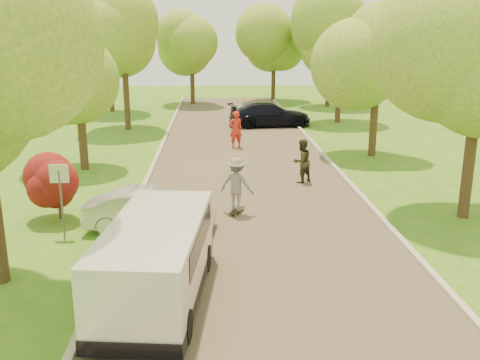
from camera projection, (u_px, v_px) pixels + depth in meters
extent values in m
plane|color=#33771C|center=(273.00, 294.00, 12.35)|extent=(100.00, 100.00, 0.00)
cube|color=#4C4438|center=(249.00, 193.00, 20.05)|extent=(8.00, 60.00, 0.01)
cube|color=#B2AD9E|center=(141.00, 193.00, 19.83)|extent=(0.18, 60.00, 0.12)
cube|color=#B2AD9E|center=(356.00, 190.00, 20.23)|extent=(0.18, 60.00, 0.12)
cylinder|color=#59595E|center=(62.00, 203.00, 15.65)|extent=(0.06, 0.06, 2.00)
cube|color=white|center=(59.00, 174.00, 15.41)|extent=(0.55, 0.04, 0.55)
cylinder|color=#382619|center=(60.00, 208.00, 17.24)|extent=(0.12, 0.12, 0.70)
sphere|color=#590F0F|center=(58.00, 186.00, 17.04)|extent=(1.70, 1.70, 1.70)
sphere|color=#4B8624|center=(4.00, 40.00, 11.51)|extent=(3.45, 3.45, 3.45)
cylinder|color=#382619|center=(82.00, 134.00, 23.13)|extent=(0.36, 0.36, 3.15)
sphere|color=#4B8624|center=(77.00, 67.00, 22.37)|extent=(4.20, 4.20, 4.20)
sphere|color=#4B8624|center=(91.00, 52.00, 22.24)|extent=(3.15, 3.15, 3.15)
cylinder|color=#382619|center=(127.00, 99.00, 32.69)|extent=(0.36, 0.36, 3.83)
sphere|color=#4B8624|center=(123.00, 42.00, 31.79)|extent=(4.80, 4.80, 4.80)
sphere|color=#4B8624|center=(135.00, 29.00, 31.63)|extent=(3.60, 3.60, 3.60)
cylinder|color=#382619|center=(469.00, 160.00, 16.99)|extent=(0.36, 0.36, 3.83)
cylinder|color=#382619|center=(374.00, 122.00, 25.69)|extent=(0.36, 0.36, 3.38)
sphere|color=#4B8624|center=(378.00, 58.00, 24.88)|extent=(4.40, 4.40, 4.40)
sphere|color=#4B8624|center=(393.00, 43.00, 24.74)|extent=(3.30, 3.30, 3.30)
cylinder|color=#382619|center=(339.00, 92.00, 35.25)|extent=(0.36, 0.36, 4.05)
sphere|color=#4B8624|center=(342.00, 36.00, 34.29)|extent=(5.20, 5.20, 5.20)
sphere|color=#4B8624|center=(354.00, 23.00, 34.12)|extent=(3.90, 3.90, 3.90)
cylinder|color=#382619|center=(111.00, 88.00, 40.30)|extent=(0.36, 0.36, 3.60)
sphere|color=#4B8624|center=(108.00, 42.00, 39.41)|extent=(5.00, 5.00, 5.00)
sphere|color=#4B8624|center=(118.00, 32.00, 39.25)|extent=(3.75, 3.75, 3.75)
cylinder|color=#382619|center=(328.00, 83.00, 43.03)|extent=(0.36, 0.36, 3.83)
sphere|color=#4B8624|center=(330.00, 39.00, 42.11)|extent=(5.00, 5.00, 5.00)
sphere|color=#4B8624|center=(340.00, 29.00, 41.95)|extent=(3.75, 3.75, 3.75)
cylinder|color=#382619|center=(192.00, 84.00, 44.47)|extent=(0.36, 0.36, 3.38)
sphere|color=#4B8624|center=(191.00, 45.00, 43.63)|extent=(4.80, 4.80, 4.80)
sphere|color=#4B8624|center=(200.00, 36.00, 43.48)|extent=(3.60, 3.60, 3.60)
cylinder|color=#382619|center=(273.00, 80.00, 46.71)|extent=(0.36, 0.36, 3.60)
sphere|color=#4B8624|center=(274.00, 41.00, 45.83)|extent=(5.00, 5.00, 5.00)
sphere|color=#4B8624|center=(283.00, 32.00, 45.66)|extent=(3.75, 3.75, 3.75)
cube|color=silver|center=(156.00, 259.00, 11.79)|extent=(2.45, 5.06, 1.68)
cube|color=black|center=(158.00, 288.00, 11.98)|extent=(2.49, 5.16, 0.30)
cube|color=black|center=(158.00, 237.00, 11.93)|extent=(2.33, 3.65, 0.56)
cylinder|color=black|center=(97.00, 323.00, 10.46)|extent=(0.32, 0.69, 0.67)
cylinder|color=black|center=(184.00, 326.00, 10.36)|extent=(0.32, 0.69, 0.67)
cylinder|color=black|center=(137.00, 256.00, 13.59)|extent=(0.32, 0.69, 0.67)
cylinder|color=black|center=(205.00, 258.00, 13.49)|extent=(0.32, 0.69, 0.67)
imported|color=silver|center=(150.00, 211.00, 16.13)|extent=(4.01, 1.81, 1.28)
imported|color=black|center=(270.00, 115.00, 34.08)|extent=(5.37, 2.56, 1.51)
cube|color=black|center=(237.00, 210.00, 17.81)|extent=(0.61, 0.95, 0.02)
cylinder|color=#BFCC4C|center=(243.00, 209.00, 18.09)|extent=(0.06, 0.08, 0.07)
cylinder|color=#BFCC4C|center=(238.00, 209.00, 18.15)|extent=(0.06, 0.08, 0.07)
cylinder|color=#BFCC4C|center=(235.00, 215.00, 17.50)|extent=(0.06, 0.08, 0.07)
cylinder|color=#BFCC4C|center=(231.00, 215.00, 17.56)|extent=(0.06, 0.08, 0.07)
imported|color=slate|center=(237.00, 184.00, 17.57)|extent=(1.33, 1.08, 1.80)
imported|color=red|center=(236.00, 129.00, 27.72)|extent=(0.80, 0.64, 1.92)
imported|color=#2B2E1C|center=(302.00, 161.00, 21.25)|extent=(1.08, 1.04, 1.76)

